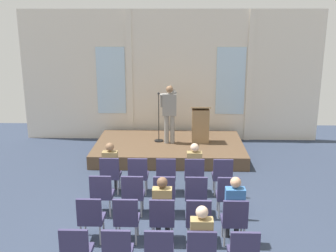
# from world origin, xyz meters

# --- Properties ---
(ground_plane) EXTENTS (17.11, 17.11, 0.00)m
(ground_plane) POSITION_xyz_m (0.00, 0.00, 0.00)
(ground_plane) COLOR #2D384C
(rear_partition) EXTENTS (10.13, 0.14, 4.41)m
(rear_partition) POSITION_xyz_m (0.02, 6.58, 2.20)
(rear_partition) COLOR silver
(rear_partition) RESTS_ON ground
(stage_platform) EXTENTS (4.54, 2.79, 0.39)m
(stage_platform) POSITION_xyz_m (0.00, 4.89, 0.19)
(stage_platform) COLOR brown
(stage_platform) RESTS_ON ground
(speaker) EXTENTS (0.51, 0.69, 1.78)m
(speaker) POSITION_xyz_m (0.00, 4.88, 1.43)
(speaker) COLOR gray
(speaker) RESTS_ON stage_platform
(mic_stand) EXTENTS (0.28, 0.28, 1.55)m
(mic_stand) POSITION_xyz_m (-0.33, 5.03, 0.72)
(mic_stand) COLOR black
(mic_stand) RESTS_ON stage_platform
(lectern) EXTENTS (0.60, 0.48, 1.16)m
(lectern) POSITION_xyz_m (0.96, 4.98, 0.94)
(lectern) COLOR #93724C
(lectern) RESTS_ON stage_platform
(chair_r0_c0) EXTENTS (0.46, 0.44, 0.94)m
(chair_r0_c0) POSITION_xyz_m (-1.34, 1.98, 0.53)
(chair_r0_c0) COLOR #99999E
(chair_r0_c0) RESTS_ON ground
(audience_r0_c0) EXTENTS (0.36, 0.39, 1.27)m
(audience_r0_c0) POSITION_xyz_m (-1.34, 2.06, 0.71)
(audience_r0_c0) COLOR #2D2D33
(audience_r0_c0) RESTS_ON ground
(chair_r0_c1) EXTENTS (0.46, 0.44, 0.94)m
(chair_r0_c1) POSITION_xyz_m (-0.67, 1.98, 0.53)
(chair_r0_c1) COLOR #99999E
(chair_r0_c1) RESTS_ON ground
(chair_r0_c2) EXTENTS (0.46, 0.44, 0.94)m
(chair_r0_c2) POSITION_xyz_m (0.00, 1.98, 0.53)
(chair_r0_c2) COLOR #99999E
(chair_r0_c2) RESTS_ON ground
(chair_r0_c3) EXTENTS (0.46, 0.44, 0.94)m
(chair_r0_c3) POSITION_xyz_m (0.67, 1.98, 0.53)
(chair_r0_c3) COLOR #99999E
(chair_r0_c3) RESTS_ON ground
(audience_r0_c3) EXTENTS (0.36, 0.39, 1.28)m
(audience_r0_c3) POSITION_xyz_m (0.67, 2.06, 0.71)
(audience_r0_c3) COLOR #2D2D33
(audience_r0_c3) RESTS_ON ground
(chair_r0_c4) EXTENTS (0.46, 0.44, 0.94)m
(chair_r0_c4) POSITION_xyz_m (1.34, 1.98, 0.53)
(chair_r0_c4) COLOR #99999E
(chair_r0_c4) RESTS_ON ground
(chair_r1_c0) EXTENTS (0.46, 0.44, 0.94)m
(chair_r1_c0) POSITION_xyz_m (-1.34, 0.88, 0.53)
(chair_r1_c0) COLOR #99999E
(chair_r1_c0) RESTS_ON ground
(chair_r1_c1) EXTENTS (0.46, 0.44, 0.94)m
(chair_r1_c1) POSITION_xyz_m (-0.67, 0.88, 0.53)
(chair_r1_c1) COLOR #99999E
(chair_r1_c1) RESTS_ON ground
(chair_r1_c2) EXTENTS (0.46, 0.44, 0.94)m
(chair_r1_c2) POSITION_xyz_m (0.00, 0.88, 0.53)
(chair_r1_c2) COLOR #99999E
(chair_r1_c2) RESTS_ON ground
(chair_r1_c3) EXTENTS (0.46, 0.44, 0.94)m
(chair_r1_c3) POSITION_xyz_m (0.67, 0.88, 0.53)
(chair_r1_c3) COLOR #99999E
(chair_r1_c3) RESTS_ON ground
(chair_r1_c4) EXTENTS (0.46, 0.44, 0.94)m
(chair_r1_c4) POSITION_xyz_m (1.34, 0.88, 0.53)
(chair_r1_c4) COLOR #99999E
(chair_r1_c4) RESTS_ON ground
(chair_r2_c0) EXTENTS (0.46, 0.44, 0.94)m
(chair_r2_c0) POSITION_xyz_m (-1.34, -0.21, 0.53)
(chair_r2_c0) COLOR #99999E
(chair_r2_c0) RESTS_ON ground
(chair_r2_c1) EXTENTS (0.46, 0.44, 0.94)m
(chair_r2_c1) POSITION_xyz_m (-0.67, -0.21, 0.53)
(chair_r2_c1) COLOR #99999E
(chair_r2_c1) RESTS_ON ground
(chair_r2_c2) EXTENTS (0.46, 0.44, 0.94)m
(chair_r2_c2) POSITION_xyz_m (0.00, -0.21, 0.53)
(chair_r2_c2) COLOR #99999E
(chair_r2_c2) RESTS_ON ground
(audience_r2_c2) EXTENTS (0.36, 0.39, 1.32)m
(audience_r2_c2) POSITION_xyz_m (0.00, -0.13, 0.73)
(audience_r2_c2) COLOR #2D2D33
(audience_r2_c2) RESTS_ON ground
(chair_r2_c3) EXTENTS (0.46, 0.44, 0.94)m
(chair_r2_c3) POSITION_xyz_m (0.67, -0.21, 0.53)
(chair_r2_c3) COLOR #99999E
(chair_r2_c3) RESTS_ON ground
(chair_r2_c4) EXTENTS (0.46, 0.44, 0.94)m
(chair_r2_c4) POSITION_xyz_m (1.34, -0.21, 0.53)
(chair_r2_c4) COLOR #99999E
(chair_r2_c4) RESTS_ON ground
(audience_r2_c4) EXTENTS (0.36, 0.39, 1.33)m
(audience_r2_c4) POSITION_xyz_m (1.34, -0.13, 0.74)
(audience_r2_c4) COLOR #2D2D33
(audience_r2_c4) RESTS_ON ground
(chair_r3_c0) EXTENTS (0.46, 0.44, 0.94)m
(chair_r3_c0) POSITION_xyz_m (-1.34, -1.30, 0.53)
(chair_r3_c0) COLOR #99999E
(chair_r3_c0) RESTS_ON ground
(chair_r3_c1) EXTENTS (0.46, 0.44, 0.94)m
(chair_r3_c1) POSITION_xyz_m (-0.67, -1.30, 0.53)
(chair_r3_c1) COLOR #99999E
(chair_r3_c1) RESTS_ON ground
(chair_r3_c2) EXTENTS (0.46, 0.44, 0.94)m
(chair_r3_c2) POSITION_xyz_m (0.00, -1.30, 0.53)
(chair_r3_c2) COLOR #99999E
(chair_r3_c2) RESTS_ON ground
(chair_r3_c3) EXTENTS (0.46, 0.44, 0.94)m
(chair_r3_c3) POSITION_xyz_m (0.67, -1.30, 0.53)
(chair_r3_c3) COLOR #99999E
(chair_r3_c3) RESTS_ON ground
(audience_r3_c3) EXTENTS (0.36, 0.39, 1.29)m
(audience_r3_c3) POSITION_xyz_m (0.67, -1.22, 0.72)
(audience_r3_c3) COLOR #2D2D33
(audience_r3_c3) RESTS_ON ground
(chair_r3_c4) EXTENTS (0.46, 0.44, 0.94)m
(chair_r3_c4) POSITION_xyz_m (1.34, -1.30, 0.53)
(chair_r3_c4) COLOR #99999E
(chair_r3_c4) RESTS_ON ground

